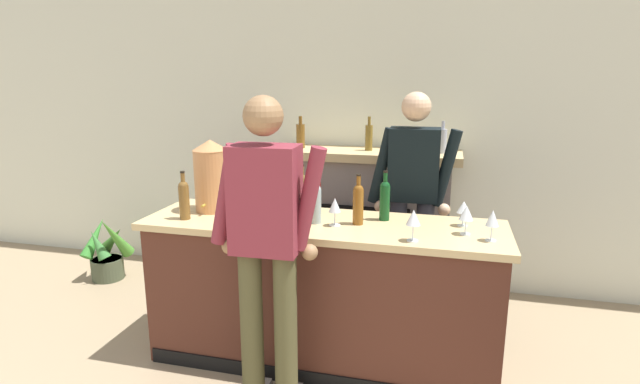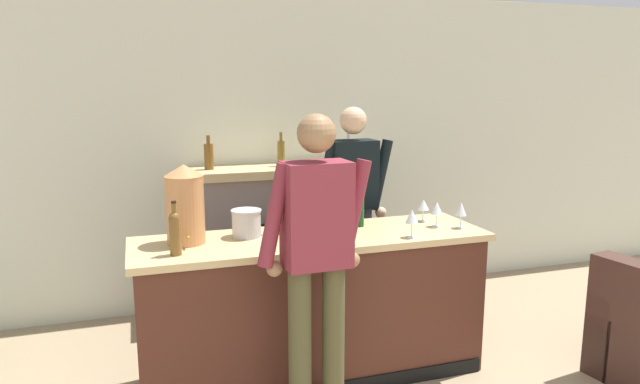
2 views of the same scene
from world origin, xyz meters
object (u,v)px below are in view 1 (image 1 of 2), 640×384
Objects in this scene: wine_bottle_port_short at (358,202)px; wine_bottle_rose_blush at (184,198)px; person_bartender at (412,201)px; wine_bottle_riesling_slim at (316,193)px; wine_glass_back_row at (335,206)px; person_customer at (267,246)px; wine_glass_front_left at (466,214)px; potted_plant_corner at (107,253)px; wine_glass_near_bucket at (492,219)px; ice_bucket_steel at (267,200)px; wine_bottle_burgundy_dark at (385,199)px; wine_glass_by_dispenser at (464,208)px; wine_glass_mid_counter at (413,218)px; fireplace_stone at (368,220)px; copper_dispenser at (211,175)px; wine_bottle_chardonnay_pale at (302,192)px; wine_bottle_merlot_tall at (316,202)px.

wine_bottle_rose_blush is at bearing -171.42° from wine_bottle_port_short.
person_bartender reaches higher than wine_bottle_riesling_slim.
person_customer is at bearing -116.79° from wine_glass_back_row.
wine_bottle_port_short is at bearing 8.58° from wine_bottle_rose_blush.
wine_glass_front_left is 0.79m from wine_glass_back_row.
wine_glass_near_bucket reaches higher than potted_plant_corner.
wine_bottle_riesling_slim is at bearing -15.39° from potted_plant_corner.
potted_plant_corner is 3.77× the size of wine_glass_front_left.
wine_bottle_burgundy_dark is at bearing 2.16° from ice_bucket_steel.
potted_plant_corner is 3.38× the size of ice_bucket_steel.
wine_glass_by_dispenser is 0.46m from wine_glass_mid_counter.
fireplace_stone is 3.15× the size of copper_dispenser.
person_customer is 0.72m from wine_bottle_chardonnay_pale.
wine_bottle_burgundy_dark is at bearing 52.86° from person_customer.
potted_plant_corner is 1.95m from copper_dispenser.
wine_glass_mid_counter is (0.62, -0.20, -0.01)m from wine_bottle_merlot_tall.
potted_plant_corner is at bearing 175.96° from person_bartender.
wine_glass_mid_counter reaches higher than wine_glass_back_row.
wine_bottle_merlot_tall is (0.13, 0.54, 0.12)m from person_customer.
fireplace_stone is 0.86× the size of person_customer.
person_bartender reaches higher than wine_bottle_chardonnay_pale.
wine_bottle_burgundy_dark is at bearing 0.68° from wine_bottle_chardonnay_pale.
person_customer is 6.12× the size of wine_bottle_riesling_slim.
wine_glass_front_left is at bearing -58.65° from fireplace_stone.
fireplace_stone is 4.80× the size of wine_bottle_burgundy_dark.
copper_dispenser is at bearing -167.85° from wine_bottle_riesling_slim.
copper_dispenser is at bearing 171.67° from wine_bottle_merlot_tall.
ice_bucket_steel is 0.61× the size of wine_bottle_burgundy_dark.
copper_dispenser is at bearing -26.62° from potted_plant_corner.
copper_dispenser reaches higher than ice_bucket_steel.
wine_glass_back_row is (-0.43, -0.70, 0.12)m from person_bartender.
wine_bottle_merlot_tall is 1.72× the size of wine_glass_near_bucket.
ice_bucket_steel is 0.34m from wine_bottle_riesling_slim.
wine_bottle_merlot_tall is (0.77, -0.11, -0.11)m from copper_dispenser.
wine_glass_by_dispenser is at bearing -1.21° from wine_bottle_burgundy_dark.
person_customer is 9.17× the size of ice_bucket_steel.
wine_glass_near_bucket reaches higher than wine_glass_front_left.
wine_glass_by_dispenser is at bearing 34.37° from person_customer.
wine_bottle_riesling_slim is 0.84m from wine_glass_mid_counter.
potted_plant_corner is at bearing 163.91° from wine_glass_near_bucket.
wine_bottle_chardonnay_pale reaches higher than wine_bottle_burgundy_dark.
wine_glass_near_bucket is (0.64, -0.27, -0.01)m from wine_bottle_burgundy_dark.
person_customer reaches higher than potted_plant_corner.
person_bartender is 5.67× the size of wine_bottle_merlot_tall.
potted_plant_corner is 3.64× the size of wine_glass_near_bucket.
wine_bottle_chardonnay_pale is (-0.28, -1.10, 0.49)m from fireplace_stone.
wine_bottle_port_short reaches higher than wine_bottle_merlot_tall.
wine_glass_near_bucket reaches higher than wine_glass_back_row.
person_customer reaches higher than wine_glass_back_row.
fireplace_stone is 4.53× the size of wine_bottle_chardonnay_pale.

